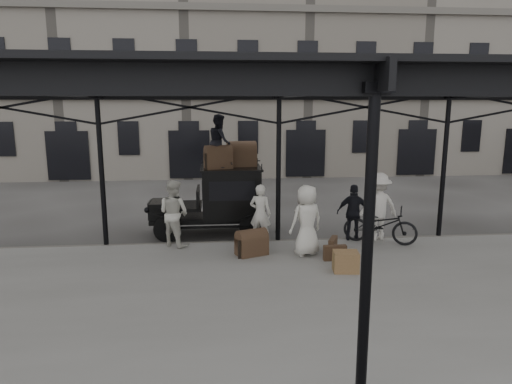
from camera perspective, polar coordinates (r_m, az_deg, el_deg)
ground at (r=11.88m, az=4.08°, el=-9.52°), size 120.00×120.00×0.00m
platform at (r=10.03m, az=5.96°, el=-13.11°), size 28.00×8.00×0.15m
canopy at (r=9.43m, az=6.19°, el=13.58°), size 22.50×9.00×4.74m
building_frontage at (r=29.16m, az=-1.64°, el=16.69°), size 64.00×8.00×14.00m
taxi at (r=14.57m, az=-4.35°, el=-0.70°), size 3.65×1.55×2.18m
porter_left at (r=13.22m, az=0.55°, el=-2.73°), size 0.74×0.62×1.73m
porter_midleft at (r=13.15m, az=-10.23°, el=-2.59°), size 1.18×1.13×1.91m
porter_centre at (r=12.24m, az=6.35°, el=-3.53°), size 1.08×0.89×1.90m
porter_official at (r=13.77m, az=12.12°, el=-2.53°), size 1.05×0.64×1.68m
porter_right at (r=13.96m, az=14.99°, el=-1.77°), size 1.42×0.99×2.01m
bicycle at (r=13.73m, az=15.26°, el=-3.97°), size 2.21×1.50×1.10m
porter_roof at (r=14.21m, az=-4.58°, el=6.36°), size 0.73×0.88×1.66m
steamer_trunk_roof_near at (r=14.12m, az=-4.74°, el=4.17°), size 0.91×0.68×0.60m
steamer_trunk_roof_far at (r=14.58m, az=-1.80°, el=4.55°), size 0.96×0.64×0.67m
steamer_trunk_platform at (r=12.32m, az=-0.55°, el=-6.53°), size 0.93×0.76×0.59m
wicker_hamper at (r=11.37m, az=11.15°, el=-8.52°), size 0.65×0.52×0.50m
suitcase_upright at (r=12.56m, az=9.58°, el=-6.67°), size 0.39×0.61×0.45m
suitcase_flat at (r=12.11m, az=9.84°, el=-7.50°), size 0.60×0.16×0.40m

